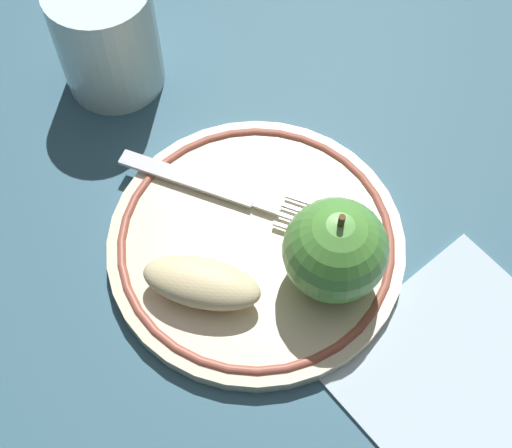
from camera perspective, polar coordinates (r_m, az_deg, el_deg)
The scene contains 7 objects.
ground_plane at distance 0.51m, azimuth -0.07°, elevation 0.14°, with size 2.00×2.00×0.00m, color #335C6F.
plate at distance 0.49m, azimuth -0.00°, elevation -1.58°, with size 0.20×0.20×0.02m.
apple_red_whole at distance 0.44m, azimuth 6.36°, elevation -2.11°, with size 0.07×0.07×0.07m.
apple_slice_front at distance 0.46m, azimuth -4.37°, elevation -4.71°, with size 0.08×0.03×0.02m, color beige.
fork at distance 0.50m, azimuth -1.73°, elevation 2.40°, with size 0.15×0.14×0.00m.
drinking_glass at distance 0.56m, azimuth -11.84°, elevation 14.46°, with size 0.08×0.08×0.09m, color silver.
napkin_folded at distance 0.48m, azimuth 17.24°, elevation -12.13°, with size 0.15×0.16×0.01m, color silver.
Camera 1 is at (0.10, 0.23, 0.44)m, focal length 50.00 mm.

